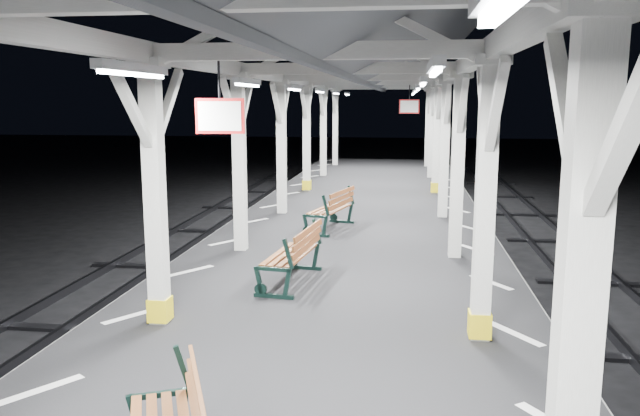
# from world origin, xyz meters

# --- Properties ---
(hazard_stripes_left) EXTENTS (1.00, 48.00, 0.01)m
(hazard_stripes_left) POSITION_xyz_m (-2.45, 0.00, 1.00)
(hazard_stripes_left) COLOR silver
(hazard_stripes_left) RESTS_ON platform
(canopy) EXTENTS (5.40, 49.00, 4.65)m
(canopy) POSITION_xyz_m (0.00, -0.02, 4.56)
(canopy) COLOR silver
(canopy) RESTS_ON platform
(bench_mid) EXTENTS (0.80, 1.72, 0.90)m
(bench_mid) POSITION_xyz_m (-0.57, 3.96, 1.48)
(bench_mid) COLOR black
(bench_mid) RESTS_ON platform
(bench_far) EXTENTS (0.99, 1.76, 0.90)m
(bench_far) POSITION_xyz_m (-0.46, 8.10, 1.48)
(bench_far) COLOR black
(bench_far) RESTS_ON platform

